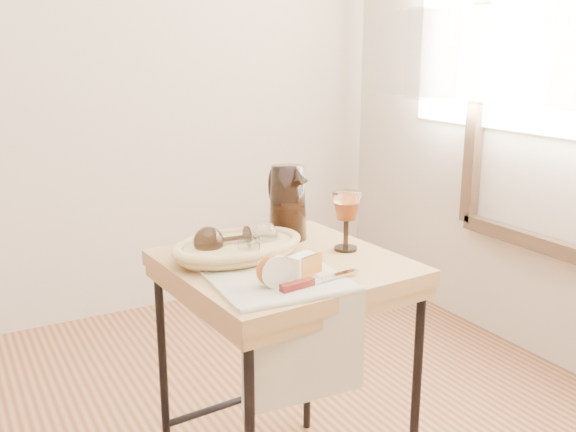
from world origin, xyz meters
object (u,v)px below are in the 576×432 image
tea_towel (279,280)px  goblet_lying_a (225,239)px  table_knife (318,279)px  side_table (284,384)px  wine_goblet (346,221)px  bread_basket (238,250)px  goblet_lying_b (257,239)px  pitcher (288,203)px  apple_half (272,270)px

tea_towel → goblet_lying_a: goblet_lying_a is taller
table_knife → side_table: bearing=76.0°
side_table → wine_goblet: size_ratio=4.37×
wine_goblet → bread_basket: bearing=164.9°
side_table → goblet_lying_b: (-0.05, 0.05, 0.40)m
pitcher → apple_half: pitcher is taller
tea_towel → wine_goblet: 0.31m
apple_half → table_knife: size_ratio=0.37×
side_table → goblet_lying_b: goblet_lying_b is taller
bread_basket → goblet_lying_b: goblet_lying_b is taller
tea_towel → apple_half: 0.06m
bread_basket → goblet_lying_b: bearing=-29.0°
goblet_lying_b → pitcher: size_ratio=0.48×
bread_basket → wine_goblet: 0.30m
table_knife → goblet_lying_b: bearing=89.1°
tea_towel → bread_basket: bread_basket is taller
bread_basket → goblet_lying_a: goblet_lying_a is taller
pitcher → wine_goblet: (0.08, -0.17, -0.02)m
side_table → wine_goblet: wine_goblet is taller
apple_half → table_knife: apple_half is taller
pitcher → tea_towel: bearing=-118.2°
side_table → table_knife: 0.41m
pitcher → apple_half: (-0.22, -0.32, -0.06)m
bread_basket → table_knife: (0.08, -0.26, -0.01)m
tea_towel → table_knife: 0.09m
table_knife → apple_half: bearing=150.9°
tea_towel → goblet_lying_b: size_ratio=2.48×
pitcher → goblet_lying_b: bearing=-139.1°
wine_goblet → apple_half: wine_goblet is taller
pitcher → apple_half: bearing=-120.0°
side_table → bread_basket: (-0.10, 0.07, 0.37)m
pitcher → side_table: bearing=-117.6°
pitcher → wine_goblet: pitcher is taller
tea_towel → wine_goblet: wine_goblet is taller
apple_half → table_knife: 0.11m
side_table → bread_basket: 0.39m
side_table → pitcher: 0.49m
goblet_lying_a → pitcher: pitcher is taller
goblet_lying_a → table_knife: goblet_lying_a is taller
bread_basket → pitcher: (0.20, 0.09, 0.08)m
tea_towel → wine_goblet: (0.27, 0.13, 0.08)m
table_knife → pitcher: bearing=63.3°
goblet_lying_a → goblet_lying_b: 0.08m
tea_towel → pitcher: (0.19, 0.29, 0.10)m
tea_towel → wine_goblet: size_ratio=1.85×
pitcher → bread_basket: bearing=-150.4°
goblet_lying_a → apple_half: size_ratio=1.58×
tea_towel → side_table: bearing=60.7°
goblet_lying_b → pitcher: pitcher is taller
pitcher → table_knife: pitcher is taller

